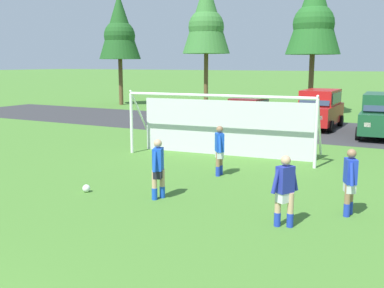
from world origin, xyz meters
The scene contains 14 objects.
ground_plane centered at (0.00, 15.00, 0.00)m, with size 400.00×400.00×0.00m, color #477A2D.
parking_lot_strip centered at (0.00, 23.05, 0.00)m, with size 52.00×8.40×0.01m, color #333335.
soccer_ball centered at (-2.48, 7.80, 0.11)m, with size 0.22×0.22×0.22m.
soccer_goal centered at (-1.13, 14.30, 1.29)m, with size 7.57×2.67×2.57m.
player_striker_near centered at (0.06, 11.38, 0.82)m, with size 0.44×0.69×1.64m.
player_midfield_center centered at (-0.32, 8.23, 0.82)m, with size 0.36×0.74×1.64m.
player_defender_far centered at (4.48, 9.23, 0.82)m, with size 0.37×0.74×1.64m.
player_winger_left centered at (3.32, 7.74, 0.82)m, with size 0.50×0.65×1.64m.
parked_car_slot_far_left centered at (-3.00, 21.90, 0.88)m, with size 2.05×4.21×1.72m.
parked_car_slot_left centered at (0.49, 24.05, 1.11)m, with size 2.14×4.60×2.16m.
parked_car_slot_center_left centered at (3.94, 22.31, 1.11)m, with size 2.34×4.70×2.16m.
tree_left_edge centered at (-18.25, 30.65, 6.57)m, with size 3.59×3.59×9.56m.
tree_mid_left centered at (-11.16, 33.19, 7.32)m, with size 3.99×3.99×10.65m.
tree_center_back centered at (-1.67, 30.84, 7.00)m, with size 3.82×3.82×10.19m.
Camera 1 is at (6.05, -1.83, 3.64)m, focal length 42.36 mm.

